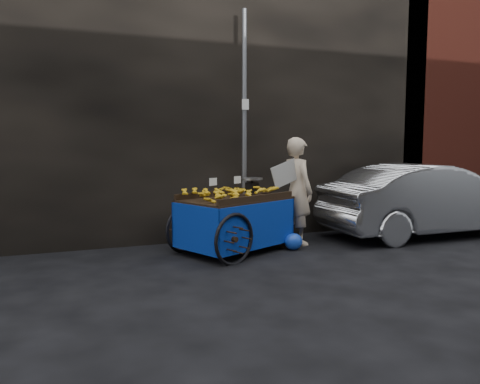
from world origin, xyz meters
name	(u,v)px	position (x,y,z in m)	size (l,w,h in m)	color
ground	(257,260)	(0.00, 0.00, 0.00)	(80.00, 80.00, 0.00)	black
building_wall	(225,105)	(0.39, 2.60, 2.50)	(13.50, 2.00, 5.00)	black
street_pole	(244,128)	(0.30, 1.30, 2.01)	(0.12, 0.10, 4.00)	slate
banana_cart	(232,204)	(-0.17, 0.62, 0.77)	(2.51, 1.88, 1.25)	black
vendor	(297,191)	(1.07, 0.79, 0.92)	(0.88, 0.75, 1.84)	beige
plastic_bag	(293,242)	(0.80, 0.38, 0.14)	(0.30, 0.24, 0.27)	blue
parked_car	(428,200)	(3.72, 0.56, 0.67)	(1.43, 4.09, 1.35)	silver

